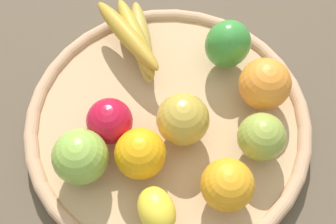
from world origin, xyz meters
TOP-DOWN VIEW (x-y plane):
  - ground_plane at (0.00, 0.00)m, footprint 2.40×2.40m
  - basket at (0.00, 0.00)m, footprint 0.45×0.45m
  - apple_1 at (-0.03, 0.02)m, footprint 0.10×0.10m
  - apple_0 at (-0.14, 0.01)m, footprint 0.08×0.08m
  - orange_2 at (-0.13, -0.07)m, footprint 0.10×0.10m
  - apple_3 at (0.10, 0.11)m, footprint 0.11×0.11m
  - apple_2 at (0.08, 0.04)m, footprint 0.08×0.08m
  - lemon_0 at (-0.02, 0.15)m, footprint 0.08×0.08m
  - banana_bunch at (0.09, -0.12)m, footprint 0.15×0.16m
  - orange_1 at (-0.11, 0.10)m, footprint 0.09×0.09m
  - orange_0 at (0.02, 0.08)m, footprint 0.10×0.10m
  - bell_pepper at (-0.06, -0.13)m, footprint 0.10×0.10m

SIDE VIEW (x-z plane):
  - ground_plane at x=0.00m, z-range 0.00..0.00m
  - basket at x=0.00m, z-range 0.00..0.04m
  - lemon_0 at x=-0.02m, z-range 0.04..0.09m
  - banana_bunch at x=0.09m, z-range 0.04..0.09m
  - apple_2 at x=0.08m, z-range 0.04..0.11m
  - apple_0 at x=-0.14m, z-range 0.04..0.11m
  - orange_0 at x=0.02m, z-range 0.04..0.11m
  - orange_1 at x=-0.11m, z-range 0.04..0.11m
  - apple_1 at x=-0.03m, z-range 0.04..0.12m
  - apple_3 at x=0.10m, z-range 0.04..0.12m
  - orange_2 at x=-0.13m, z-range 0.04..0.12m
  - bell_pepper at x=-0.06m, z-range 0.04..0.12m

